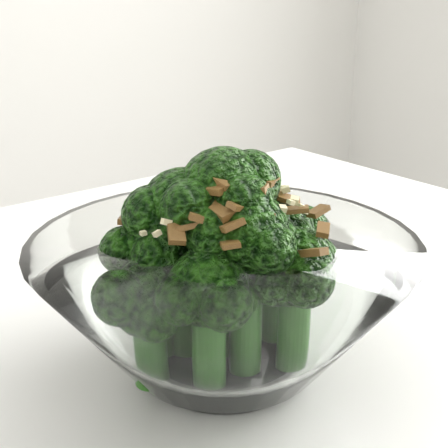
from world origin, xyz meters
name	(u,v)px	position (x,y,z in m)	size (l,w,h in m)	color
broccoli_dish	(225,287)	(0.22, -0.05, 0.81)	(0.23, 0.23, 0.14)	white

